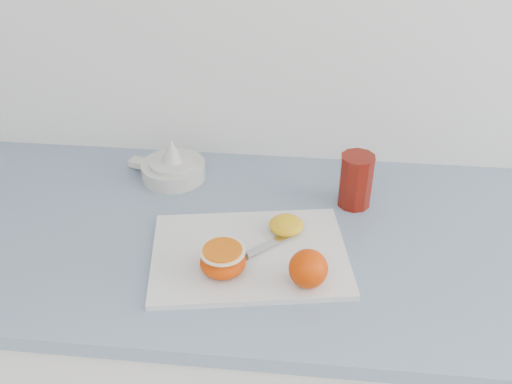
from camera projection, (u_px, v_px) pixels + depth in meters
counter at (261, 377)px, 1.37m from camera, size 2.35×0.64×0.89m
cutting_board at (250, 255)px, 1.06m from camera, size 0.40×0.32×0.01m
whole_orange at (308, 269)px, 0.97m from camera, size 0.07×0.07×0.07m
half_orange at (223, 261)px, 1.00m from camera, size 0.08×0.08×0.05m
squeezed_shell at (286, 225)px, 1.10m from camera, size 0.07×0.07×0.03m
paring_knife at (235, 260)px, 1.03m from camera, size 0.15×0.14×0.01m
citrus_juicer at (173, 167)px, 1.28m from camera, size 0.18×0.14×0.10m
red_tumbler at (356, 182)px, 1.18m from camera, size 0.07×0.07×0.12m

